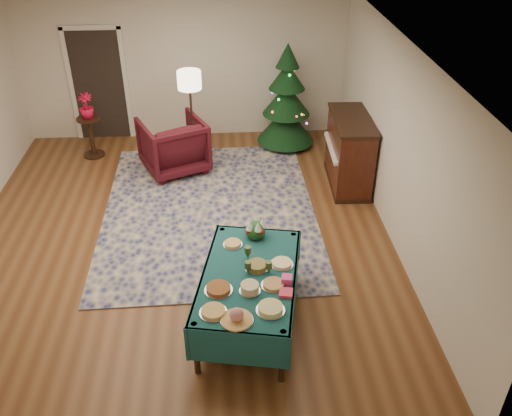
{
  "coord_description": "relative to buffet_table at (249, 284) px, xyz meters",
  "views": [
    {
      "loc": [
        0.65,
        -6.37,
        4.56
      ],
      "look_at": [
        1.04,
        -0.69,
        0.9
      ],
      "focal_mm": 38.0,
      "sensor_mm": 36.0,
      "label": 1
    }
  ],
  "objects": [
    {
      "name": "platter_6",
      "position": [
        0.09,
        0.1,
        0.17
      ],
      "size": [
        0.27,
        0.27,
        0.07
      ],
      "color": "silver",
      "rests_on": "buffet_table"
    },
    {
      "name": "side_table",
      "position": [
        -2.59,
        4.42,
        -0.21
      ],
      "size": [
        0.42,
        0.42,
        0.74
      ],
      "color": "black",
      "rests_on": "ground"
    },
    {
      "name": "rug",
      "position": [
        -0.48,
        2.43,
        -0.56
      ],
      "size": [
        3.26,
        4.25,
        0.02
      ],
      "primitive_type": "cube",
      "rotation": [
        0.0,
        0.0,
        0.01
      ],
      "color": "#161C52",
      "rests_on": "ground"
    },
    {
      "name": "platter_3",
      "position": [
        -0.34,
        -0.25,
        0.16
      ],
      "size": [
        0.3,
        0.3,
        0.05
      ],
      "color": "silver",
      "rests_on": "buffet_table"
    },
    {
      "name": "centerpiece",
      "position": [
        0.12,
        0.7,
        0.26
      ],
      "size": [
        0.25,
        0.26,
        0.29
      ],
      "color": "#1E4C1E",
      "rests_on": "buffet_table"
    },
    {
      "name": "gift_box",
      "position": [
        0.4,
        -0.18,
        0.19
      ],
      "size": [
        0.13,
        0.13,
        0.09
      ],
      "primitive_type": "cube",
      "rotation": [
        0.0,
        0.0,
        -0.19
      ],
      "color": "#EF429C",
      "rests_on": "buffet_table"
    },
    {
      "name": "goblet_2",
      "position": [
        -0.01,
        0.01,
        0.23
      ],
      "size": [
        0.08,
        0.08,
        0.16
      ],
      "color": "#2D471E",
      "rests_on": "buffet_table"
    },
    {
      "name": "platter_5",
      "position": [
        0.25,
        -0.21,
        0.16
      ],
      "size": [
        0.27,
        0.27,
        0.04
      ],
      "color": "silver",
      "rests_on": "buffet_table"
    },
    {
      "name": "doorway",
      "position": [
        -2.49,
        5.22,
        0.53
      ],
      "size": [
        1.08,
        0.04,
        2.16
      ],
      "color": "black",
      "rests_on": "ground"
    },
    {
      "name": "napkin_stack",
      "position": [
        0.37,
        -0.36,
        0.16
      ],
      "size": [
        0.17,
        0.17,
        0.04
      ],
      "primitive_type": "cube",
      "rotation": [
        0.0,
        0.0,
        -0.19
      ],
      "color": "#E7405C",
      "rests_on": "buffet_table"
    },
    {
      "name": "platter_0",
      "position": [
        -0.4,
        -0.59,
        0.16
      ],
      "size": [
        0.29,
        0.29,
        0.04
      ],
      "color": "silver",
      "rests_on": "buffet_table"
    },
    {
      "name": "goblet_0",
      "position": [
        0.0,
        0.28,
        0.23
      ],
      "size": [
        0.08,
        0.08,
        0.16
      ],
      "color": "#2D471E",
      "rests_on": "buffet_table"
    },
    {
      "name": "floor_lamp",
      "position": [
        -0.75,
        4.1,
        0.83
      ],
      "size": [
        0.4,
        0.4,
        1.65
      ],
      "color": "#A57F3F",
      "rests_on": "ground"
    },
    {
      "name": "goblet_1",
      "position": [
        0.22,
        -0.01,
        0.23
      ],
      "size": [
        0.08,
        0.08,
        0.16
      ],
      "color": "#2D471E",
      "rests_on": "buffet_table"
    },
    {
      "name": "christmas_tree",
      "position": [
        0.95,
        4.64,
        0.3
      ],
      "size": [
        1.19,
        1.19,
        1.93
      ],
      "color": "black",
      "rests_on": "ground"
    },
    {
      "name": "platter_7",
      "position": [
        0.38,
        0.14,
        0.16
      ],
      "size": [
        0.26,
        0.26,
        0.04
      ],
      "color": "silver",
      "rests_on": "buffet_table"
    },
    {
      "name": "buffet_table",
      "position": [
        0.0,
        0.0,
        0.0
      ],
      "size": [
        1.38,
        1.98,
        0.71
      ],
      "color": "black",
      "rests_on": "ground"
    },
    {
      "name": "platter_4",
      "position": [
        -0.01,
        -0.28,
        0.19
      ],
      "size": [
        0.23,
        0.23,
        0.1
      ],
      "color": "silver",
      "rests_on": "buffet_table"
    },
    {
      "name": "platter_2",
      "position": [
        0.18,
        -0.59,
        0.17
      ],
      "size": [
        0.3,
        0.3,
        0.06
      ],
      "color": "silver",
      "rests_on": "buffet_table"
    },
    {
      "name": "platter_1",
      "position": [
        -0.16,
        -0.71,
        0.2
      ],
      "size": [
        0.33,
        0.33,
        0.15
      ],
      "color": "silver",
      "rests_on": "buffet_table"
    },
    {
      "name": "platter_8",
      "position": [
        -0.16,
        0.55,
        0.16
      ],
      "size": [
        0.23,
        0.23,
        0.04
      ],
      "color": "silver",
      "rests_on": "buffet_table"
    },
    {
      "name": "armchair",
      "position": [
        -1.08,
        3.78,
        -0.05
      ],
      "size": [
        1.29,
        1.25,
        1.03
      ],
      "primitive_type": "imported",
      "rotation": [
        0.0,
        0.0,
        3.55
      ],
      "color": "#410D15",
      "rests_on": "ground"
    },
    {
      "name": "room_shell",
      "position": [
        -0.89,
        1.74,
        0.78
      ],
      "size": [
        7.0,
        7.0,
        7.0
      ],
      "color": "#593319",
      "rests_on": "ground"
    },
    {
      "name": "potted_plant",
      "position": [
        -2.59,
        4.42,
        0.3
      ],
      "size": [
        0.25,
        0.45,
        0.25
      ],
      "primitive_type": "imported",
      "color": "red",
      "rests_on": "side_table"
    },
    {
      "name": "piano",
      "position": [
        1.81,
        3.12,
        0.0
      ],
      "size": [
        0.69,
        1.37,
        1.17
      ],
      "color": "black",
      "rests_on": "ground"
    }
  ]
}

